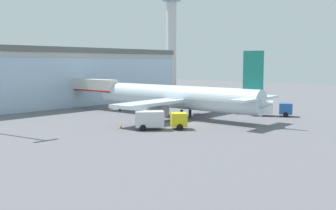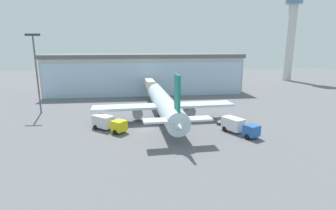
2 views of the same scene
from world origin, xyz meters
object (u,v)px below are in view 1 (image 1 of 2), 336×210
(control_tower, at_px, (171,28))
(safety_cone_nose, at_px, (212,119))
(safety_cone_wingtip, at_px, (121,127))
(catering_truck, at_px, (159,119))
(airplane, at_px, (176,97))
(jet_bridge, at_px, (91,86))
(fuel_truck, at_px, (269,108))
(baggage_cart, at_px, (236,111))

(control_tower, height_order, safety_cone_nose, control_tower)
(safety_cone_nose, relative_size, safety_cone_wingtip, 1.00)
(safety_cone_wingtip, bearing_deg, catering_truck, -55.49)
(airplane, bearing_deg, jet_bridge, 2.68)
(airplane, relative_size, catering_truck, 5.25)
(airplane, bearing_deg, fuel_truck, -134.41)
(jet_bridge, height_order, safety_cone_nose, jet_bridge)
(control_tower, distance_m, fuel_truck, 85.89)
(catering_truck, distance_m, fuel_truck, 24.10)
(safety_cone_nose, bearing_deg, control_tower, 47.86)
(control_tower, relative_size, airplane, 1.01)
(fuel_truck, bearing_deg, safety_cone_wingtip, -137.25)
(catering_truck, distance_m, safety_cone_nose, 11.87)
(catering_truck, relative_size, fuel_truck, 0.95)
(jet_bridge, distance_m, airplane, 21.58)
(control_tower, bearing_deg, jet_bridge, -149.67)
(safety_cone_nose, bearing_deg, airplane, 97.31)
(fuel_truck, xyz_separation_m, baggage_cart, (-1.16, 6.21, -0.97))
(jet_bridge, height_order, safety_cone_wingtip, jet_bridge)
(jet_bridge, bearing_deg, catering_truck, 159.05)
(control_tower, xyz_separation_m, baggage_cart, (-48.19, -62.53, -21.96))
(catering_truck, distance_m, safety_cone_wingtip, 5.76)
(catering_truck, relative_size, safety_cone_wingtip, 12.80)
(control_tower, xyz_separation_m, safety_cone_nose, (-58.98, -65.19, -22.18))
(baggage_cart, relative_size, safety_cone_nose, 5.86)
(airplane, distance_m, catering_truck, 12.94)
(jet_bridge, xyz_separation_m, safety_cone_wingtip, (-11.35, -23.42, -4.46))
(airplane, height_order, fuel_truck, airplane)
(catering_truck, bearing_deg, safety_cone_wingtip, 163.86)
(catering_truck, relative_size, baggage_cart, 2.18)
(airplane, relative_size, baggage_cart, 11.46)
(control_tower, bearing_deg, safety_cone_wingtip, -140.93)
(control_tower, relative_size, safety_cone_wingtip, 67.60)
(catering_truck, bearing_deg, baggage_cart, 44.83)
(jet_bridge, xyz_separation_m, fuel_truck, (15.59, -32.11, -3.27))
(catering_truck, bearing_deg, safety_cone_nose, 36.96)
(jet_bridge, bearing_deg, safety_cone_nose, -177.46)
(jet_bridge, bearing_deg, fuel_truck, -158.83)
(airplane, xyz_separation_m, safety_cone_wingtip, (-14.08, -2.05, -3.26))
(control_tower, bearing_deg, safety_cone_nose, -132.14)
(airplane, distance_m, baggage_cart, 12.92)
(jet_bridge, relative_size, airplane, 0.37)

